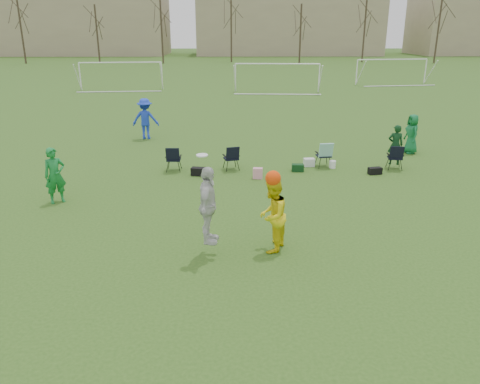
{
  "coord_description": "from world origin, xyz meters",
  "views": [
    {
      "loc": [
        0.04,
        -9.73,
        5.25
      ],
      "look_at": [
        0.23,
        1.71,
        1.25
      ],
      "focal_mm": 35.0,
      "sensor_mm": 36.0,
      "label": 1
    }
  ],
  "objects_px": {
    "center_contest": "(245,210)",
    "goal_mid": "(277,70)",
    "goal_right": "(392,64)",
    "goal_left": "(121,68)",
    "fielder_green_near": "(55,175)",
    "fielder_green_far": "(412,134)",
    "fielder_blue": "(145,119)"
  },
  "relations": [
    {
      "from": "goal_mid",
      "to": "center_contest",
      "type": "bearing_deg",
      "value": -92.69
    },
    {
      "from": "goal_left",
      "to": "center_contest",
      "type": "bearing_deg",
      "value": -77.75
    },
    {
      "from": "center_contest",
      "to": "goal_left",
      "type": "relative_size",
      "value": 0.35
    },
    {
      "from": "goal_left",
      "to": "goal_mid",
      "type": "xyz_separation_m",
      "value": [
        14.0,
        -2.0,
        0.0
      ]
    },
    {
      "from": "fielder_green_near",
      "to": "goal_mid",
      "type": "relative_size",
      "value": 0.24
    },
    {
      "from": "goal_right",
      "to": "fielder_green_far",
      "type": "bearing_deg",
      "value": -114.23
    },
    {
      "from": "goal_left",
      "to": "fielder_green_far",
      "type": "bearing_deg",
      "value": -57.6
    },
    {
      "from": "fielder_green_near",
      "to": "goal_left",
      "type": "height_order",
      "value": "goal_left"
    },
    {
      "from": "center_contest",
      "to": "goal_right",
      "type": "height_order",
      "value": "center_contest"
    },
    {
      "from": "fielder_green_far",
      "to": "goal_left",
      "type": "bearing_deg",
      "value": -150.8
    },
    {
      "from": "fielder_green_far",
      "to": "center_contest",
      "type": "distance_m",
      "value": 12.39
    },
    {
      "from": "fielder_green_near",
      "to": "goal_left",
      "type": "distance_m",
      "value": 29.94
    },
    {
      "from": "fielder_green_near",
      "to": "goal_left",
      "type": "xyz_separation_m",
      "value": [
        -4.45,
        29.59,
        1.03
      ]
    },
    {
      "from": "fielder_blue",
      "to": "goal_right",
      "type": "relative_size",
      "value": 0.27
    },
    {
      "from": "center_contest",
      "to": "goal_left",
      "type": "distance_m",
      "value": 34.85
    },
    {
      "from": "fielder_green_near",
      "to": "fielder_green_far",
      "type": "height_order",
      "value": "fielder_green_near"
    },
    {
      "from": "fielder_green_near",
      "to": "goal_right",
      "type": "bearing_deg",
      "value": 24.02
    },
    {
      "from": "center_contest",
      "to": "goal_right",
      "type": "xyz_separation_m",
      "value": [
        15.67,
        37.27,
        0.8
      ]
    },
    {
      "from": "fielder_green_far",
      "to": "fielder_blue",
      "type": "bearing_deg",
      "value": -112.43
    },
    {
      "from": "fielder_blue",
      "to": "goal_right",
      "type": "distance_m",
      "value": 31.76
    },
    {
      "from": "fielder_green_near",
      "to": "center_contest",
      "type": "xyz_separation_m",
      "value": [
        5.88,
        -3.68,
        0.23
      ]
    },
    {
      "from": "center_contest",
      "to": "fielder_green_near",
      "type": "bearing_deg",
      "value": 147.92
    },
    {
      "from": "fielder_green_near",
      "to": "goal_right",
      "type": "relative_size",
      "value": 0.24
    },
    {
      "from": "center_contest",
      "to": "goal_mid",
      "type": "relative_size",
      "value": 0.35
    },
    {
      "from": "fielder_green_far",
      "to": "center_contest",
      "type": "xyz_separation_m",
      "value": [
        -7.66,
        -9.74,
        0.25
      ]
    },
    {
      "from": "fielder_green_near",
      "to": "fielder_green_far",
      "type": "bearing_deg",
      "value": -9.17
    },
    {
      "from": "center_contest",
      "to": "goal_right",
      "type": "relative_size",
      "value": 0.35
    },
    {
      "from": "goal_left",
      "to": "goal_mid",
      "type": "height_order",
      "value": "same"
    },
    {
      "from": "goal_mid",
      "to": "goal_right",
      "type": "height_order",
      "value": "same"
    },
    {
      "from": "fielder_green_near",
      "to": "goal_mid",
      "type": "bearing_deg",
      "value": 37.61
    },
    {
      "from": "goal_right",
      "to": "fielder_green_near",
      "type": "bearing_deg",
      "value": -130.68
    },
    {
      "from": "center_contest",
      "to": "goal_mid",
      "type": "height_order",
      "value": "center_contest"
    }
  ]
}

